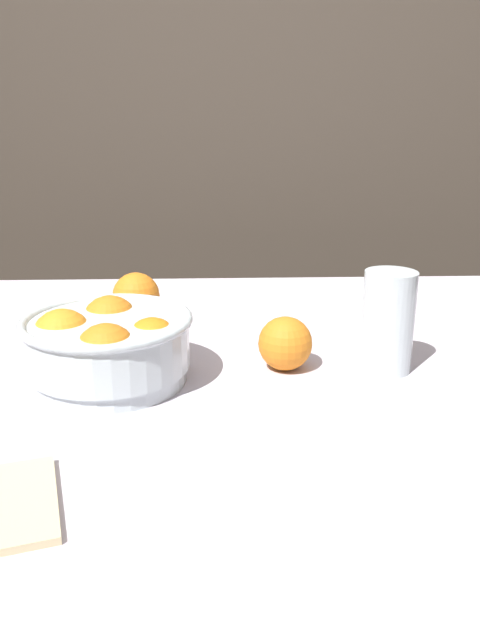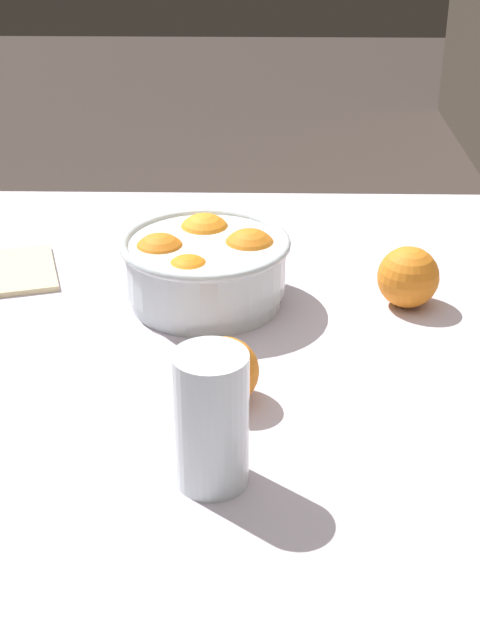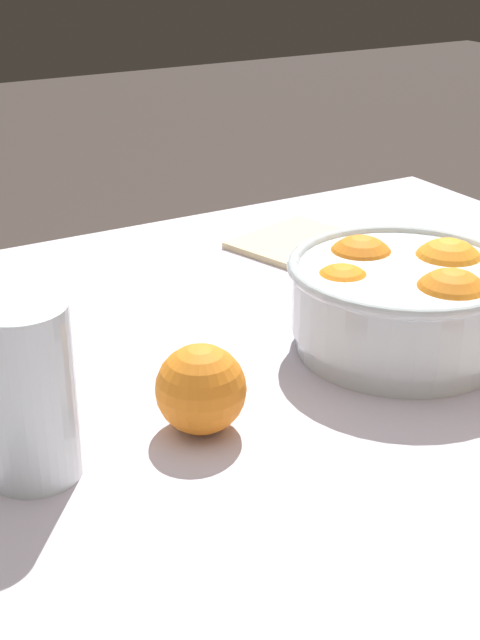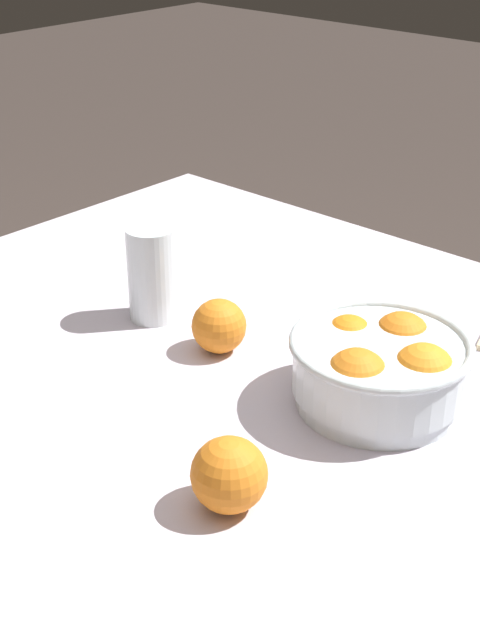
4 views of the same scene
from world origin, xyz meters
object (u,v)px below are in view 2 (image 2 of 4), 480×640
(orange_loose_front, at_px, (408,277))
(fruit_bowl, at_px, (205,266))
(juice_glass, at_px, (211,425))
(orange_loose_near_bowl, at_px, (221,371))

(orange_loose_front, bearing_deg, fruit_bowl, -90.99)
(juice_glass, xyz_separation_m, orange_loose_near_bowl, (-0.14, 0.00, -0.03))
(juice_glass, bearing_deg, orange_loose_near_bowl, 178.51)
(fruit_bowl, xyz_separation_m, orange_loose_near_bowl, (0.24, 0.03, -0.02))
(orange_loose_near_bowl, bearing_deg, juice_glass, -1.49)
(fruit_bowl, relative_size, juice_glass, 1.59)
(orange_loose_near_bowl, height_order, orange_loose_front, orange_loose_front)
(orange_loose_front, bearing_deg, orange_loose_near_bowl, -45.36)
(fruit_bowl, relative_size, orange_loose_near_bowl, 2.97)
(juice_glass, bearing_deg, orange_loose_front, 147.21)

